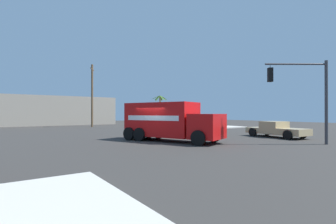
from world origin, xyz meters
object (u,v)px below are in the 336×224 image
object	(u,v)px
delivery_truck	(169,121)
utility_pole	(92,95)
traffic_light_primary	(306,89)
palm_tree_far	(160,104)
vending_machine_red	(183,120)
pickup_tan	(276,129)

from	to	relation	value
delivery_truck	utility_pole	size ratio (longest dim) A/B	0.84
traffic_light_primary	utility_pole	distance (m)	29.65
utility_pole	palm_tree_far	bearing A→B (deg)	-16.27
traffic_light_primary	utility_pole	bearing A→B (deg)	99.78
traffic_light_primary	palm_tree_far	bearing A→B (deg)	78.55
vending_machine_red	traffic_light_primary	bearing A→B (deg)	-105.60
traffic_light_primary	palm_tree_far	distance (m)	26.71
traffic_light_primary	pickup_tan	xyz separation A→B (m)	(2.96, 4.03, -3.00)
vending_machine_red	palm_tree_far	bearing A→B (deg)	94.24
delivery_truck	vending_machine_red	distance (m)	18.24
palm_tree_far	utility_pole	bearing A→B (deg)	163.73
traffic_light_primary	pickup_tan	bearing A→B (deg)	53.68
delivery_truck	pickup_tan	bearing A→B (deg)	-17.07
pickup_tan	vending_machine_red	size ratio (longest dim) A/B	2.87
traffic_light_primary	vending_machine_red	bearing A→B (deg)	74.40
pickup_tan	delivery_truck	bearing A→B (deg)	162.93
traffic_light_primary	pickup_tan	size ratio (longest dim) A/B	1.06
palm_tree_far	traffic_light_primary	bearing A→B (deg)	-101.45
delivery_truck	utility_pole	xyz separation A→B (m)	(1.41, 22.28, 3.38)
vending_machine_red	palm_tree_far	distance (m)	6.20
pickup_tan	vending_machine_red	distance (m)	16.71
pickup_tan	palm_tree_far	xyz separation A→B (m)	(2.34, 22.15, 2.80)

